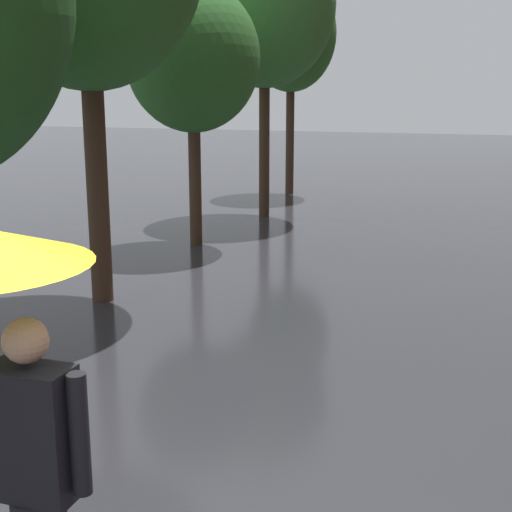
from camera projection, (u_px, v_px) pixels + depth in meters
street_tree_2 at (193, 59)px, 12.03m from camera, size 2.25×2.25×4.41m
street_tree_3 at (265, 5)px, 14.49m from camera, size 2.86×2.86×5.95m
street_tree_4 at (291, 35)px, 17.76m from camera, size 2.23×2.23×5.36m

